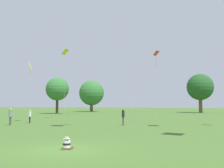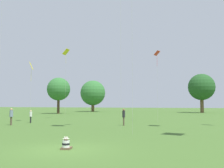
% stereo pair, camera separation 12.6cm
% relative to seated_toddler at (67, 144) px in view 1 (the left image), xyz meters
% --- Properties ---
extents(ground_plane, '(300.00, 300.00, 0.00)m').
position_rel_seated_toddler_xyz_m(ground_plane, '(-0.06, -0.11, -0.24)').
color(ground_plane, '#426628').
extents(seated_toddler, '(0.55, 0.64, 0.61)m').
position_rel_seated_toddler_xyz_m(seated_toddler, '(0.00, 0.00, 0.00)').
color(seated_toddler, brown).
rests_on(seated_toddler, ground).
extents(person_standing_0, '(0.51, 0.51, 1.77)m').
position_rel_seated_toddler_xyz_m(person_standing_0, '(-12.90, 10.96, 0.82)').
color(person_standing_0, brown).
rests_on(person_standing_0, ground).
extents(person_standing_1, '(0.37, 0.37, 1.74)m').
position_rel_seated_toddler_xyz_m(person_standing_1, '(-1.63, 14.54, 0.82)').
color(person_standing_1, brown).
rests_on(person_standing_1, ground).
extents(person_standing_3, '(0.39, 0.39, 1.52)m').
position_rel_seated_toddler_xyz_m(person_standing_3, '(-13.02, 14.35, 0.67)').
color(person_standing_3, black).
rests_on(person_standing_3, ground).
extents(kite_1, '(0.77, 0.90, 8.93)m').
position_rel_seated_toddler_xyz_m(kite_1, '(0.69, 21.30, 8.03)').
color(kite_1, red).
rests_on(kite_1, ground).
extents(kite_2, '(0.91, 1.14, 7.54)m').
position_rel_seated_toddler_xyz_m(kite_2, '(-14.47, 16.15, 6.65)').
color(kite_2, yellow).
rests_on(kite_2, ground).
extents(kite_5, '(0.83, 1.14, 10.51)m').
position_rel_seated_toddler_xyz_m(kite_5, '(-13.42, 22.97, 9.61)').
color(kite_5, yellow).
rests_on(kite_5, ground).
extents(distant_tree_0, '(6.79, 6.79, 10.02)m').
position_rel_seated_toddler_xyz_m(distant_tree_0, '(5.18, 59.57, 6.33)').
color(distant_tree_0, brown).
rests_on(distant_tree_0, ground).
extents(distant_tree_1, '(7.39, 7.39, 9.24)m').
position_rel_seated_toddler_xyz_m(distant_tree_1, '(-25.46, 59.69, 5.28)').
color(distant_tree_1, brown).
rests_on(distant_tree_1, ground).
extents(distant_tree_2, '(5.39, 5.39, 8.43)m').
position_rel_seated_toddler_xyz_m(distant_tree_2, '(-26.15, 41.71, 5.46)').
color(distant_tree_2, '#473323').
rests_on(distant_tree_2, ground).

